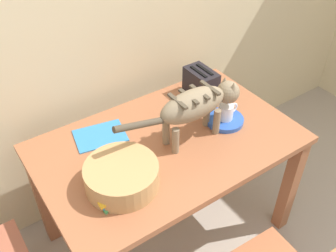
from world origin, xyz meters
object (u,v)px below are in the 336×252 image
object	(u,v)px
coffee_mug	(226,111)
book_stack	(116,192)
saucer_bowl	(225,120)
wicker_basket	(122,176)
toaster	(201,84)
magazine	(100,136)
dining_table	(168,154)
cat	(198,104)

from	to	relation	value
coffee_mug	book_stack	size ratio (longest dim) A/B	0.64
saucer_bowl	wicker_basket	xyz separation A→B (m)	(-0.68, -0.08, 0.05)
saucer_bowl	wicker_basket	bearing A→B (deg)	-172.90
saucer_bowl	toaster	size ratio (longest dim) A/B	1.02
magazine	book_stack	size ratio (longest dim) A/B	1.32
coffee_mug	book_stack	distance (m)	0.75
dining_table	magazine	distance (m)	0.37
magazine	book_stack	distance (m)	0.42
magazine	wicker_basket	xyz separation A→B (m)	(-0.07, -0.36, 0.06)
wicker_basket	toaster	xyz separation A→B (m)	(0.72, 0.35, 0.03)
saucer_bowl	wicker_basket	size ratio (longest dim) A/B	0.61
dining_table	saucer_bowl	xyz separation A→B (m)	(0.34, -0.04, 0.10)
saucer_bowl	coffee_mug	size ratio (longest dim) A/B	1.65
magazine	toaster	xyz separation A→B (m)	(0.65, -0.01, 0.08)
cat	magazine	bearing A→B (deg)	-123.82
dining_table	coffee_mug	xyz separation A→B (m)	(0.35, -0.04, 0.16)
cat	coffee_mug	size ratio (longest dim) A/B	5.80
toaster	dining_table	bearing A→B (deg)	-149.61
magazine	wicker_basket	world-z (taller)	wicker_basket
magazine	dining_table	bearing A→B (deg)	-29.45
cat	book_stack	distance (m)	0.58
magazine	cat	bearing A→B (deg)	-22.23
magazine	wicker_basket	size ratio (longest dim) A/B	0.77
saucer_bowl	magazine	world-z (taller)	saucer_bowl
book_stack	wicker_basket	size ratio (longest dim) A/B	0.58
book_stack	toaster	size ratio (longest dim) A/B	0.97
coffee_mug	toaster	world-z (taller)	toaster
saucer_bowl	toaster	world-z (taller)	toaster
saucer_bowl	book_stack	distance (m)	0.74
cat	saucer_bowl	size ratio (longest dim) A/B	3.52
saucer_bowl	coffee_mug	xyz separation A→B (m)	(0.00, 0.00, 0.06)
coffee_mug	magazine	size ratio (longest dim) A/B	0.48
book_stack	coffee_mug	bearing A→B (deg)	9.79
dining_table	toaster	size ratio (longest dim) A/B	6.61
toaster	cat	bearing A→B (deg)	-131.61
dining_table	coffee_mug	world-z (taller)	coffee_mug
dining_table	cat	bearing A→B (deg)	-16.61
coffee_mug	magazine	distance (m)	0.67
dining_table	magazine	bearing A→B (deg)	139.15
wicker_basket	toaster	size ratio (longest dim) A/B	1.66
saucer_bowl	magazine	distance (m)	0.67
cat	book_stack	size ratio (longest dim) A/B	3.69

